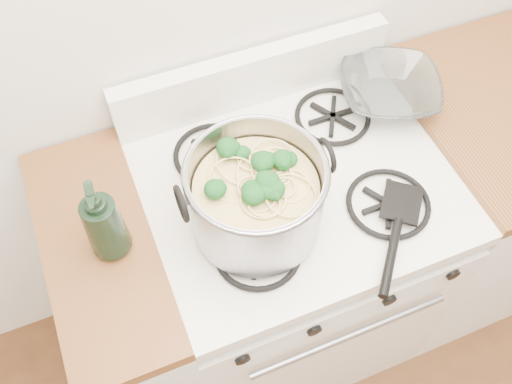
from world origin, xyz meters
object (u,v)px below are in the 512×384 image
(gas_range, at_px, (289,266))
(stock_pot, at_px, (256,198))
(spatula, at_px, (402,201))
(glass_bowl, at_px, (388,94))
(bottle, at_px, (102,220))

(gas_range, bearing_deg, stock_pot, -152.30)
(stock_pot, relative_size, spatula, 1.09)
(stock_pot, bearing_deg, spatula, -14.50)
(glass_bowl, xyz_separation_m, bottle, (-0.80, -0.17, 0.10))
(glass_bowl, bearing_deg, stock_pot, -154.64)
(spatula, height_order, glass_bowl, glass_bowl)
(bottle, bearing_deg, stock_pot, -4.29)
(stock_pot, bearing_deg, bottle, 169.60)
(gas_range, height_order, stock_pot, stock_pot)
(gas_range, bearing_deg, bottle, -177.96)
(gas_range, relative_size, glass_bowl, 8.72)
(stock_pot, xyz_separation_m, bottle, (-0.32, 0.06, 0.02))
(glass_bowl, distance_m, bottle, 0.82)
(stock_pot, relative_size, glass_bowl, 3.20)
(spatula, bearing_deg, stock_pot, -154.86)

